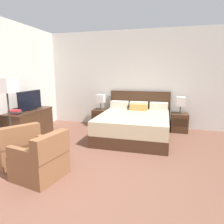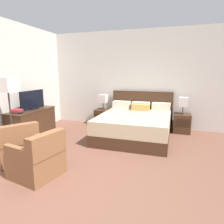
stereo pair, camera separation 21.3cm
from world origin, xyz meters
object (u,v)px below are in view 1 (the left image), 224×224
at_px(book_red_cover, 14,114).
at_px(book_blue_cover, 15,112).
at_px(tv, 30,101).
at_px(book_small_top, 14,111).
at_px(armchair_companion, 42,161).
at_px(nightstand_left, 101,118).
at_px(table_lamp_left, 101,99).
at_px(table_lamp_right, 181,102).
at_px(armchair_by_window, 17,148).
at_px(dresser, 30,123).
at_px(nightstand_right, 179,122).
at_px(floor_lamp, 7,91).
at_px(bed, 134,124).

height_order(book_red_cover, book_blue_cover, book_blue_cover).
distance_m(tv, book_blue_cover, 0.60).
xyz_separation_m(book_small_top, armchair_companion, (1.51, -1.23, -0.51)).
xyz_separation_m(nightstand_left, armchair_companion, (0.07, -3.25, 0.02)).
bearing_deg(book_red_cover, table_lamp_left, 54.21).
distance_m(nightstand_left, tv, 2.15).
relative_size(table_lamp_right, armchair_by_window, 0.49).
distance_m(dresser, book_blue_cover, 0.63).
height_order(nightstand_right, armchair_by_window, armchair_by_window).
bearing_deg(table_lamp_right, floor_lamp, -144.27).
height_order(nightstand_right, book_red_cover, book_red_cover).
distance_m(bed, book_red_cover, 2.94).
distance_m(nightstand_left, floor_lamp, 2.95).
bearing_deg(book_small_top, floor_lamp, -58.52).
relative_size(table_lamp_left, tv, 0.53).
distance_m(book_blue_cover, armchair_by_window, 1.24).
bearing_deg(nightstand_left, nightstand_right, 0.00).
bearing_deg(nightstand_left, table_lamp_right, 0.04).
distance_m(table_lamp_right, book_blue_cover, 4.29).
xyz_separation_m(tv, book_blue_cover, (0.01, -0.57, -0.19)).
height_order(bed, tv, tv).
bearing_deg(armchair_by_window, book_blue_cover, 130.32).
height_order(nightstand_left, armchair_by_window, armchair_by_window).
distance_m(bed, armchair_by_window, 2.83).
bearing_deg(tv, armchair_by_window, -62.59).
height_order(nightstand_left, armchair_companion, armchair_companion).
height_order(nightstand_left, book_blue_cover, book_blue_cover).
height_order(nightstand_right, dresser, dresser).
height_order(bed, floor_lamp, floor_lamp).
height_order(tv, armchair_companion, tv).
bearing_deg(dresser, table_lamp_right, 21.92).
distance_m(nightstand_left, table_lamp_left, 0.60).
bearing_deg(nightstand_left, floor_lamp, -114.46).
relative_size(tv, book_blue_cover, 3.49).
bearing_deg(table_lamp_left, floor_lamp, -114.45).
bearing_deg(book_red_cover, book_small_top, 0.00).
distance_m(book_red_cover, book_blue_cover, 0.04).
bearing_deg(table_lamp_right, armchair_companion, -125.03).
distance_m(table_lamp_right, armchair_by_window, 4.23).
bearing_deg(armchair_by_window, nightstand_right, 43.55).
bearing_deg(bed, book_red_cover, -154.47).
relative_size(tv, book_small_top, 3.62).
relative_size(nightstand_right, tv, 0.60).
bearing_deg(dresser, table_lamp_left, 46.61).
bearing_deg(armchair_companion, book_blue_cover, 140.58).
bearing_deg(book_red_cover, table_lamp_right, 27.94).
distance_m(nightstand_right, tv, 4.11).
xyz_separation_m(armchair_companion, floor_lamp, (-1.21, 0.74, 1.02)).
bearing_deg(book_blue_cover, dresser, 91.25).
xyz_separation_m(dresser, armchair_companion, (1.51, -1.73, -0.08)).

